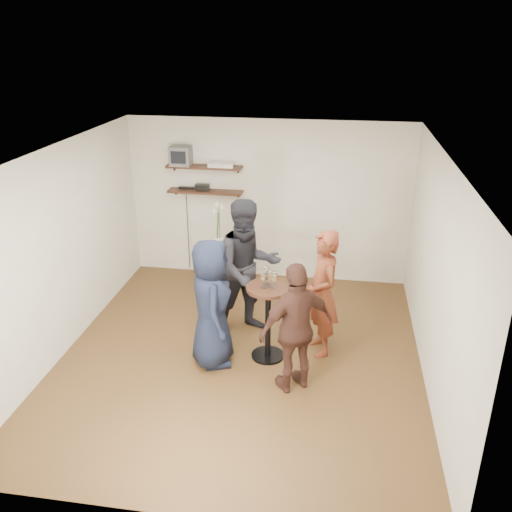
{
  "coord_description": "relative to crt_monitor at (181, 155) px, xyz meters",
  "views": [
    {
      "loc": [
        1.11,
        -5.76,
        3.87
      ],
      "look_at": [
        0.13,
        0.4,
        1.23
      ],
      "focal_mm": 38.0,
      "sensor_mm": 36.0,
      "label": 1
    }
  ],
  "objects": [
    {
      "name": "wine_glass_fl",
      "position": [
        1.65,
        -2.35,
        -0.88
      ],
      "size": [
        0.07,
        0.07,
        0.22
      ],
      "color": "silver",
      "rests_on": "drinks_table"
    },
    {
      "name": "room",
      "position": [
        1.37,
        -2.38,
        -0.72
      ],
      "size": [
        4.58,
        5.08,
        2.68
      ],
      "color": "#4B2F18",
      "rests_on": "ground"
    },
    {
      "name": "person_navy",
      "position": [
        1.05,
        -2.53,
        -1.2
      ],
      "size": [
        0.73,
        0.92,
        1.63
      ],
      "primitive_type": "imported",
      "rotation": [
        0.0,
        0.0,
        1.88
      ],
      "color": "black",
      "rests_on": "room"
    },
    {
      "name": "wine_glass_fr",
      "position": [
        1.78,
        -2.35,
        -0.88
      ],
      "size": [
        0.07,
        0.07,
        0.22
      ],
      "color": "silver",
      "rests_on": "drinks_table"
    },
    {
      "name": "dvd_deck",
      "position": [
        0.65,
        0.0,
        -0.12
      ],
      "size": [
        0.4,
        0.24,
        0.06
      ],
      "primitive_type": "cube",
      "color": "silver",
      "rests_on": "shelf_upper"
    },
    {
      "name": "radio",
      "position": [
        0.32,
        0.0,
        -0.5
      ],
      "size": [
        0.22,
        0.1,
        0.1
      ],
      "primitive_type": "cube",
      "color": "black",
      "rests_on": "shelf_lower"
    },
    {
      "name": "drinks_table",
      "position": [
        1.71,
        -2.32,
        -1.38
      ],
      "size": [
        0.54,
        0.54,
        0.99
      ],
      "color": "black",
      "rests_on": "room"
    },
    {
      "name": "person_brown",
      "position": [
        2.11,
        -2.89,
        -1.24
      ],
      "size": [
        0.97,
        0.84,
        1.56
      ],
      "primitive_type": "imported",
      "rotation": [
        0.0,
        0.0,
        3.75
      ],
      "color": "#40231B",
      "rests_on": "room"
    },
    {
      "name": "shelf_upper",
      "position": [
        0.37,
        0.0,
        -0.17
      ],
      "size": [
        1.2,
        0.25,
        0.04
      ],
      "primitive_type": "cube",
      "color": "black",
      "rests_on": "room"
    },
    {
      "name": "shelf_lower",
      "position": [
        0.37,
        0.0,
        -0.57
      ],
      "size": [
        1.2,
        0.25,
        0.04
      ],
      "primitive_type": "cube",
      "color": "black",
      "rests_on": "room"
    },
    {
      "name": "side_table",
      "position": [
        0.7,
        -0.56,
        -1.53
      ],
      "size": [
        0.6,
        0.6,
        0.58
      ],
      "rotation": [
        0.0,
        0.0,
        -0.27
      ],
      "color": "black",
      "rests_on": "room"
    },
    {
      "name": "wine_glass_bl",
      "position": [
        1.68,
        -2.25,
        -0.88
      ],
      "size": [
        0.07,
        0.07,
        0.22
      ],
      "color": "silver",
      "rests_on": "drinks_table"
    },
    {
      "name": "wine_glass_br",
      "position": [
        1.73,
        -2.31,
        -0.89
      ],
      "size": [
        0.07,
        0.07,
        0.21
      ],
      "color": "silver",
      "rests_on": "drinks_table"
    },
    {
      "name": "crt_monitor",
      "position": [
        0.0,
        0.0,
        0.0
      ],
      "size": [
        0.32,
        0.3,
        0.3
      ],
      "primitive_type": "cube",
      "color": "#59595B",
      "rests_on": "shelf_upper"
    },
    {
      "name": "person_dark",
      "position": [
        1.36,
        -1.73,
        -1.08
      ],
      "size": [
        1.15,
        1.08,
        1.88
      ],
      "primitive_type": "imported",
      "rotation": [
        0.0,
        0.0,
        0.53
      ],
      "color": "black",
      "rests_on": "room"
    },
    {
      "name": "power_strip",
      "position": [
        0.07,
        0.05,
        -0.54
      ],
      "size": [
        0.3,
        0.05,
        0.03
      ],
      "primitive_type": "cube",
      "color": "black",
      "rests_on": "shelf_lower"
    },
    {
      "name": "person_plaid",
      "position": [
        2.36,
        -2.08,
        -1.2
      ],
      "size": [
        0.58,
        0.7,
        1.64
      ],
      "primitive_type": "imported",
      "rotation": [
        0.0,
        0.0,
        -1.2
      ],
      "color": "red",
      "rests_on": "room"
    },
    {
      "name": "vase_lilies",
      "position": [
        0.7,
        -0.56,
        -1.13
      ],
      "size": [
        0.19,
        0.19,
        0.94
      ],
      "rotation": [
        0.0,
        0.0,
        -0.27
      ],
      "color": "silver",
      "rests_on": "side_table"
    }
  ]
}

